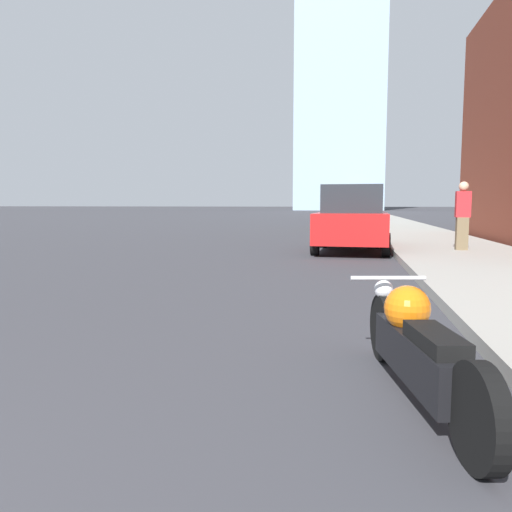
{
  "coord_description": "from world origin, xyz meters",
  "views": [
    {
      "loc": [
        3.13,
        0.13,
        1.35
      ],
      "look_at": [
        1.93,
        6.81,
        0.63
      ],
      "focal_mm": 35.0,
      "sensor_mm": 36.0,
      "label": 1
    }
  ],
  "objects_px": {
    "parked_car_white": "(348,208)",
    "pedestrian": "(463,215)",
    "parked_car_silver": "(346,207)",
    "parked_car_blue": "(346,210)",
    "parked_car_yellow": "(346,213)",
    "motorcycle": "(416,346)",
    "parked_car_red": "(352,220)"
  },
  "relations": [
    {
      "from": "parked_car_white",
      "to": "pedestrian",
      "type": "relative_size",
      "value": 2.47
    },
    {
      "from": "parked_car_white",
      "to": "parked_car_silver",
      "type": "distance_m",
      "value": 11.91
    },
    {
      "from": "parked_car_blue",
      "to": "parked_car_silver",
      "type": "height_order",
      "value": "parked_car_silver"
    },
    {
      "from": "parked_car_white",
      "to": "parked_car_silver",
      "type": "relative_size",
      "value": 0.96
    },
    {
      "from": "parked_car_yellow",
      "to": "parked_car_white",
      "type": "bearing_deg",
      "value": 91.74
    },
    {
      "from": "motorcycle",
      "to": "parked_car_white",
      "type": "bearing_deg",
      "value": 79.58
    },
    {
      "from": "parked_car_blue",
      "to": "parked_car_silver",
      "type": "xyz_separation_m",
      "value": [
        -0.09,
        24.47,
        0.02
      ]
    },
    {
      "from": "parked_car_blue",
      "to": "parked_car_white",
      "type": "bearing_deg",
      "value": 90.09
    },
    {
      "from": "motorcycle",
      "to": "pedestrian",
      "type": "xyz_separation_m",
      "value": [
        2.45,
        10.05,
        0.69
      ]
    },
    {
      "from": "parked_car_blue",
      "to": "parked_car_white",
      "type": "relative_size",
      "value": 1.05
    },
    {
      "from": "pedestrian",
      "to": "parked_car_silver",
      "type": "bearing_deg",
      "value": 93.46
    },
    {
      "from": "parked_car_red",
      "to": "parked_car_silver",
      "type": "relative_size",
      "value": 0.88
    },
    {
      "from": "parked_car_white",
      "to": "parked_car_silver",
      "type": "bearing_deg",
      "value": 95.02
    },
    {
      "from": "parked_car_yellow",
      "to": "parked_car_silver",
      "type": "height_order",
      "value": "parked_car_yellow"
    },
    {
      "from": "parked_car_red",
      "to": "parked_car_silver",
      "type": "distance_m",
      "value": 49.47
    },
    {
      "from": "parked_car_blue",
      "to": "parked_car_white",
      "type": "height_order",
      "value": "parked_car_white"
    },
    {
      "from": "parked_car_silver",
      "to": "pedestrian",
      "type": "distance_m",
      "value": 50.12
    },
    {
      "from": "parked_car_yellow",
      "to": "pedestrian",
      "type": "bearing_deg",
      "value": -75.48
    },
    {
      "from": "parked_car_red",
      "to": "motorcycle",
      "type": "bearing_deg",
      "value": -85.71
    },
    {
      "from": "motorcycle",
      "to": "parked_car_red",
      "type": "height_order",
      "value": "parked_car_red"
    },
    {
      "from": "parked_car_red",
      "to": "parked_car_yellow",
      "type": "distance_m",
      "value": 13.06
    },
    {
      "from": "parked_car_yellow",
      "to": "parked_car_silver",
      "type": "distance_m",
      "value": 36.42
    },
    {
      "from": "motorcycle",
      "to": "parked_car_white",
      "type": "relative_size",
      "value": 0.54
    },
    {
      "from": "motorcycle",
      "to": "parked_car_silver",
      "type": "bearing_deg",
      "value": 79.81
    },
    {
      "from": "motorcycle",
      "to": "parked_car_yellow",
      "type": "distance_m",
      "value": 23.68
    },
    {
      "from": "parked_car_white",
      "to": "parked_car_silver",
      "type": "xyz_separation_m",
      "value": [
        -0.3,
        11.91,
        -0.01
      ]
    },
    {
      "from": "parked_car_white",
      "to": "pedestrian",
      "type": "xyz_separation_m",
      "value": [
        2.72,
        -38.12,
        0.21
      ]
    },
    {
      "from": "motorcycle",
      "to": "parked_car_blue",
      "type": "height_order",
      "value": "parked_car_blue"
    },
    {
      "from": "pedestrian",
      "to": "parked_car_red",
      "type": "bearing_deg",
      "value": 168.59
    },
    {
      "from": "parked_car_white",
      "to": "motorcycle",
      "type": "bearing_deg",
      "value": -86.1
    },
    {
      "from": "parked_car_yellow",
      "to": "parked_car_blue",
      "type": "height_order",
      "value": "parked_car_yellow"
    },
    {
      "from": "motorcycle",
      "to": "parked_car_white",
      "type": "xyz_separation_m",
      "value": [
        -0.28,
        48.17,
        0.48
      ]
    }
  ]
}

